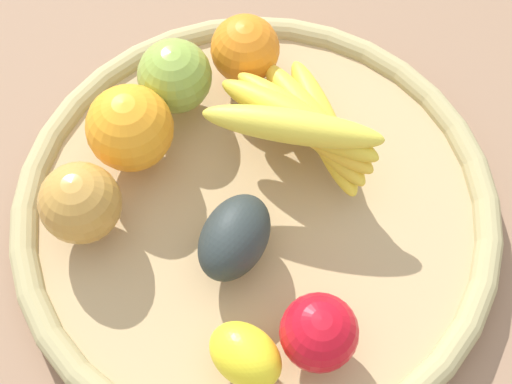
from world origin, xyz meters
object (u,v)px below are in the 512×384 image
Objects in this scene: apple_0 at (319,332)px; apple_2 at (80,203)px; banana_bunch at (306,123)px; apple_1 at (175,76)px; orange_1 at (245,49)px; avocado at (234,237)px; lemon_0 at (245,355)px; orange_0 at (130,128)px.

apple_2 is at bearing -30.69° from apple_0.
banana_bunch reaches higher than apple_1.
apple_0 is 0.90× the size of apple_1.
orange_1 is 1.06× the size of apple_0.
banana_bunch is 0.14m from apple_1.
orange_1 is at bearing -131.04° from apple_2.
apple_0 is at bearing 100.82° from orange_1.
apple_2 is at bearing 59.91° from apple_1.
avocado is 0.11m from apple_0.
lemon_0 is at bearing 14.13° from apple_0.
lemon_0 is at bearing 74.15° from banana_bunch.
apple_1 is at bearing 25.72° from orange_1.
orange_0 is 0.97× the size of avocado.
lemon_0 is (-0.11, 0.22, -0.02)m from orange_0.
apple_1 reaches higher than avocado.
orange_0 is at bearing -63.93° from lemon_0.
apple_0 is (-0.07, 0.09, 0.00)m from avocado.
avocado is 0.18m from apple_1.
banana_bunch reaches higher than avocado.
orange_0 reaches higher than lemon_0.
orange_0 is at bearing -48.41° from avocado.
apple_0 is (-0.06, 0.30, -0.00)m from orange_1.
orange_0 reaches higher than apple_1.
orange_1 is (0.06, -0.10, -0.01)m from banana_bunch.
apple_1 is (-0.04, -0.06, -0.00)m from orange_0.
apple_2 is (0.04, 0.08, -0.00)m from orange_0.
orange_0 is 1.11× the size of apple_2.
avocado is at bearing 57.78° from banana_bunch.
avocado is at bearing 108.34° from apple_1.
orange_1 is 0.94× the size of apple_2.
avocado is at bearing 86.47° from orange_1.
apple_2 is at bearing 61.96° from orange_0.
avocado reaches higher than lemon_0.
orange_0 is 0.26m from apple_0.
apple_2 is at bearing 48.96° from orange_1.
orange_0 is 1.12× the size of apple_1.
apple_0 is at bearing 127.60° from avocado.
lemon_0 is at bearing 103.19° from apple_1.
avocado is (0.01, -0.11, 0.00)m from lemon_0.
banana_bunch is at bearing -122.22° from avocado.
apple_2 reaches higher than avocado.
banana_bunch is 2.26× the size of apple_2.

